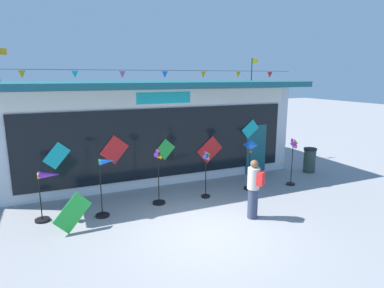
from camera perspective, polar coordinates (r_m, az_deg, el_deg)
ground_plane at (r=8.53m, az=1.89°, el=-15.33°), size 80.00×80.00×0.00m
kite_shop_building at (r=13.62m, az=-8.08°, el=3.26°), size 11.22×5.85×4.86m
wind_spinner_far_left at (r=9.67m, az=-24.39°, el=-7.21°), size 0.75×0.40×1.39m
wind_spinner_left at (r=9.39m, az=-15.19°, el=-6.94°), size 0.66×0.38×1.68m
wind_spinner_center_left at (r=9.97m, az=-5.93°, el=-5.64°), size 0.40×0.40×1.77m
wind_spinner_center_right at (r=10.42m, az=2.52°, el=-4.52°), size 0.33×0.30×1.58m
wind_spinner_right at (r=11.26m, az=10.25°, el=-1.38°), size 0.34×0.34×1.76m
wind_spinner_far_right at (r=12.12m, az=17.50°, el=-1.71°), size 0.38×0.31×1.75m
person_near_camera at (r=9.10m, az=10.93°, el=-7.66°), size 0.44×0.47×1.68m
trash_bin at (r=14.19m, az=20.12°, el=-2.66°), size 0.52×0.52×1.01m
display_kite_on_ground at (r=8.90m, az=-20.42°, el=-11.37°), size 0.99×0.30×0.99m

